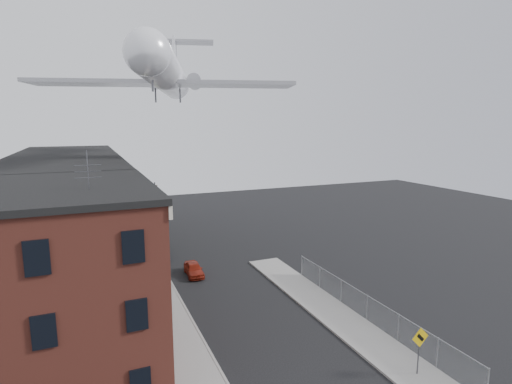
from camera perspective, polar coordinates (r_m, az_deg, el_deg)
sidewalk_left at (r=41.97m, az=-15.92°, el=-9.24°), size 3.00×62.00×0.12m
sidewalk_right at (r=29.72m, az=11.85°, el=-17.19°), size 3.00×26.00×0.12m
curb_left at (r=42.15m, az=-13.94°, el=-9.05°), size 0.15×62.00×0.14m
curb_right at (r=28.98m, az=9.39°, el=-17.81°), size 0.15×26.00×0.14m
corner_building at (r=24.06m, az=-26.82°, el=-11.38°), size 10.31×12.30×12.15m
row_house_a at (r=33.14m, az=-25.81°, el=-5.75°), size 11.98×7.00×10.30m
row_house_b at (r=39.94m, az=-25.40°, el=-3.22°), size 11.98×7.00×10.30m
row_house_c at (r=46.81m, az=-25.11°, el=-1.43°), size 11.98×7.00×10.30m
row_house_d at (r=53.71m, az=-24.90°, el=-0.10°), size 11.98×7.00×10.30m
row_house_e at (r=60.63m, az=-24.74°, el=0.93°), size 11.98×7.00×10.30m
chainlink_fence at (r=29.43m, az=15.56°, el=-15.60°), size 0.06×18.06×1.90m
warning_sign at (r=24.25m, az=22.33°, el=-19.41°), size 1.10×0.11×2.80m
utility_pole at (r=34.93m, az=-15.15°, el=-5.12°), size 1.80×0.26×9.00m
street_tree at (r=44.84m, az=-16.48°, el=-3.55°), size 3.22×3.20×5.20m
car_near at (r=36.78m, az=-8.88°, el=-10.81°), size 1.56×3.55×1.19m
car_mid at (r=42.16m, az=-13.39°, el=-8.23°), size 1.49×3.86×1.25m
car_far at (r=54.23m, az=-14.15°, el=-4.27°), size 2.10×4.35×1.22m
airplane at (r=40.53m, az=-12.63°, el=16.04°), size 23.61×27.01×7.80m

